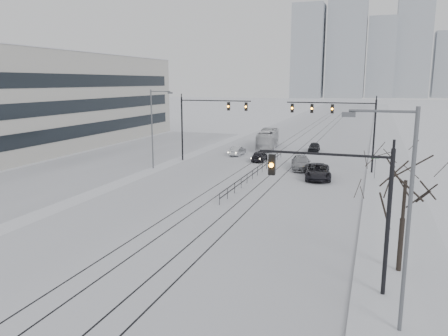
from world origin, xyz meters
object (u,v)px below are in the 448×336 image
Objects in this scene: sedan_sb_inner at (259,156)px; sedan_nb_front at (318,172)px; traffic_mast_near at (352,200)px; bare_tree at (405,190)px; sedan_sb_outer at (237,151)px; sedan_nb_right at (301,163)px; sedan_nb_far at (314,147)px; box_truck at (268,139)px.

sedan_sb_inner is 11.44m from sedan_nb_front.
bare_tree is at bearing 51.24° from traffic_mast_near.
sedan_sb_outer is at bearing 120.33° from bare_tree.
sedan_nb_front reaches higher than sedan_sb_inner.
sedan_nb_front is 1.07× the size of sedan_nb_right.
sedan_nb_far is at bearing -119.59° from sedan_sb_inner.
sedan_nb_right reaches higher than sedan_sb_inner.
sedan_nb_right is at bearing 147.81° from sedan_sb_inner.
sedan_sb_inner reaches higher than sedan_nb_far.
traffic_mast_near is 35.07m from sedan_sb_inner.
box_truck is (-9.80, 18.81, 0.63)m from sedan_nb_front.
traffic_mast_near is 30.07m from sedan_nb_right.
box_truck reaches higher than sedan_sb_outer.
sedan_nb_right is 16.10m from box_truck.
sedan_sb_inner is at bearing 137.68° from sedan_nb_right.
bare_tree is 0.61× the size of box_truck.
sedan_sb_outer is (-16.75, 35.74, -3.95)m from traffic_mast_near.
sedan_nb_right is (-9.40, 26.00, -3.74)m from bare_tree.
sedan_sb_inner is (-12.79, 32.42, -3.91)m from traffic_mast_near.
bare_tree is 1.62× the size of sedan_nb_far.
sedan_sb_outer is (-19.16, 32.74, -3.88)m from bare_tree.
box_truck is at bearing 108.32° from traffic_mast_near.
sedan_sb_outer is (-3.96, 3.32, -0.04)m from sedan_sb_inner.
sedan_nb_front is 1.47× the size of sedan_nb_far.
bare_tree is at bearing 105.30° from box_truck.
traffic_mast_near reaches higher than sedan_sb_outer.
sedan_nb_front is (-6.95, 21.49, -3.72)m from bare_tree.
sedan_sb_inner is 11.02m from box_truck.
traffic_mast_near is 3.85m from bare_tree.
traffic_mast_near is at bearing -128.76° from bare_tree.
box_truck is (-1.55, 10.88, 0.75)m from sedan_sb_inner.
sedan_sb_outer is at bearing 115.10° from traffic_mast_near.
sedan_sb_outer is 0.67× the size of sedan_nb_front.
sedan_nb_far is at bearing -141.44° from sedan_sb_outer.
box_truck is (-7.35, 14.31, 0.65)m from sedan_nb_right.
sedan_nb_right is (-2.45, 4.51, -0.02)m from sedan_nb_front.
sedan_nb_front is at bearing 100.50° from traffic_mast_near.
bare_tree reaches higher than sedan_nb_front.
bare_tree is at bearing -81.09° from sedan_nb_front.
bare_tree is 22.89m from sedan_nb_front.
sedan_nb_far is at bearing 167.40° from box_truck.
bare_tree reaches higher than sedan_nb_far.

